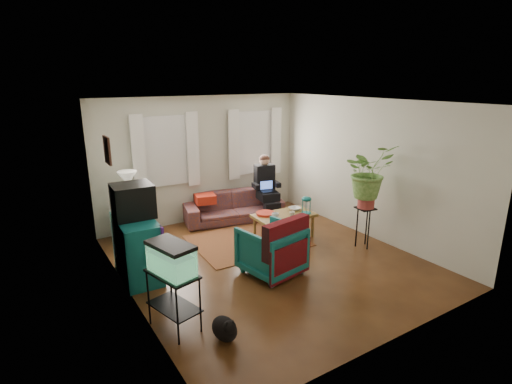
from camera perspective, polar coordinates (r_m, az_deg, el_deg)
floor at (r=6.77m, az=1.83°, el=-9.79°), size 4.50×5.00×0.01m
ceiling at (r=6.10m, az=2.05°, el=12.76°), size 4.50×5.00×0.01m
wall_back at (r=8.44m, az=-7.64°, el=4.65°), size 4.50×0.01×2.60m
wall_front at (r=4.57m, az=19.87°, el=-6.14°), size 4.50×0.01×2.60m
wall_left at (r=5.43m, az=-18.17°, el=-2.47°), size 0.01×5.00×2.60m
wall_right at (r=7.76m, az=15.85°, el=3.18°), size 0.01×5.00×2.60m
window_left at (r=8.08m, az=-12.82°, el=5.70°), size 1.08×0.04×1.38m
window_right at (r=8.96m, az=-0.32°, el=7.08°), size 1.08×0.04×1.38m
curtains_left at (r=8.01m, az=-12.62°, el=5.61°), size 1.36×0.06×1.50m
curtains_right at (r=8.89m, az=-0.05°, el=7.02°), size 1.36×0.06×1.50m
picture_frame at (r=6.09m, az=-20.41°, el=5.61°), size 0.04×0.32×0.40m
area_rug at (r=7.52m, az=-1.22°, el=-6.97°), size 2.07×1.69×0.01m
sofa at (r=8.47m, az=-3.29°, el=-1.44°), size 2.20×1.24×0.81m
seated_person at (r=8.64m, az=1.43°, el=0.41°), size 0.64×0.73×1.23m
side_table at (r=7.88m, az=-17.38°, el=-4.00°), size 0.52×0.52×0.69m
table_lamp at (r=7.70m, az=-17.77°, el=0.48°), size 0.39×0.39×0.63m
dresser at (r=6.34m, az=-16.64°, el=-7.70°), size 0.57×1.07×0.94m
crt_tv at (r=6.19m, az=-17.21°, el=-1.19°), size 0.60×0.55×0.50m
aquarium_stand at (r=5.06m, az=-11.64°, el=-15.00°), size 0.53×0.73×0.74m
aquarium at (r=4.80m, az=-12.02°, el=-9.21°), size 0.47×0.67×0.39m
black_cat at (r=4.89m, az=-4.54°, el=-18.60°), size 0.31×0.43×0.34m
armchair at (r=6.22m, az=2.19°, el=-7.89°), size 0.96×0.91×0.85m
serape_throw at (r=5.95m, az=4.46°, el=-7.26°), size 0.88×0.35×0.70m
coffee_table at (r=7.61m, az=3.99°, el=-4.86°), size 1.17×0.68×0.47m
cup_a at (r=7.30m, az=2.77°, el=-3.37°), size 0.14×0.14×0.10m
cup_b at (r=7.39m, az=5.17°, el=-3.17°), size 0.11×0.11×0.10m
bowl at (r=7.77m, az=5.54°, el=-2.39°), size 0.24×0.24×0.06m
snack_tray at (r=7.49m, az=1.38°, el=-3.08°), size 0.37×0.37×0.04m
birdcage at (r=7.57m, az=7.20°, el=-1.83°), size 0.20×0.20×0.33m
plant_stand at (r=7.41m, az=15.16°, el=-4.90°), size 0.35×0.35×0.74m
potted_plant at (r=7.15m, az=15.68°, el=1.73°), size 0.93×0.84×0.94m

